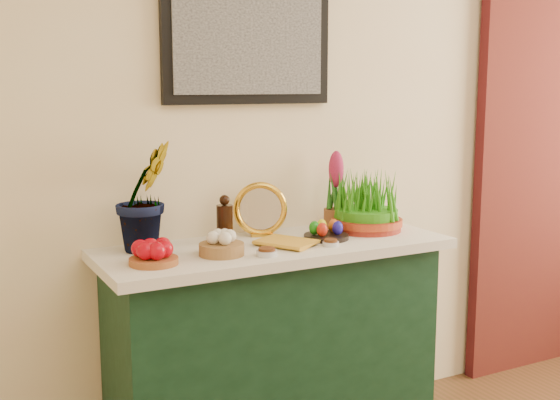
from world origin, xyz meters
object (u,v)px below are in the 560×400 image
Objects in this scene: sideboard at (274,355)px; hyacinth_green at (145,178)px; mirror at (260,210)px; wheatgrass_sabzeh at (367,205)px; book at (275,246)px.

hyacinth_green reaches higher than sideboard.
mirror is (0.01, 0.15, 0.57)m from sideboard.
sideboard is 5.73× the size of mirror.
wheatgrass_sabzeh is (0.45, -0.12, 0.00)m from mirror.
hyacinth_green reaches higher than book.
book is at bearing -46.02° from hyacinth_green.
wheatgrass_sabzeh is at bearing 3.79° from sideboard.
sideboard is 6.07× the size of book.
book is 0.54m from wheatgrass_sabzeh.
book is at bearing -103.81° from mirror.
sideboard is at bearing -33.19° from hyacinth_green.
wheatgrass_sabzeh reaches higher than sideboard.
hyacinth_green is at bearing -176.22° from mirror.
hyacinth_green is 0.55m from book.
mirror is 0.47m from wheatgrass_sabzeh.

